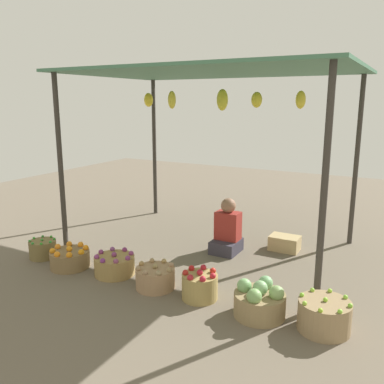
{
  "coord_description": "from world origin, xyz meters",
  "views": [
    {
      "loc": [
        2.49,
        -5.15,
        2.11
      ],
      "look_at": [
        0.0,
        -0.6,
        0.95
      ],
      "focal_mm": 38.2,
      "sensor_mm": 36.0,
      "label": 1
    }
  ],
  "objects_px": {
    "basket_green_chilies": "(43,249)",
    "basket_oranges": "(70,258)",
    "basket_cabbages": "(260,301)",
    "wooden_crate_near_vendor": "(285,243)",
    "vendor_person": "(227,232)",
    "basket_potatoes": "(155,277)",
    "basket_purple_onions": "(115,265)",
    "basket_red_apples": "(200,286)",
    "basket_limes": "(324,316)"
  },
  "relations": [
    {
      "from": "basket_oranges",
      "to": "basket_potatoes",
      "type": "relative_size",
      "value": 1.11
    },
    {
      "from": "basket_potatoes",
      "to": "basket_red_apples",
      "type": "distance_m",
      "value": 0.57
    },
    {
      "from": "basket_green_chilies",
      "to": "basket_limes",
      "type": "relative_size",
      "value": 0.74
    },
    {
      "from": "vendor_person",
      "to": "basket_red_apples",
      "type": "height_order",
      "value": "vendor_person"
    },
    {
      "from": "basket_oranges",
      "to": "basket_red_apples",
      "type": "xyz_separation_m",
      "value": [
        1.87,
        0.05,
        0.03
      ]
    },
    {
      "from": "basket_oranges",
      "to": "wooden_crate_near_vendor",
      "type": "relative_size",
      "value": 1.21
    },
    {
      "from": "vendor_person",
      "to": "basket_purple_onions",
      "type": "height_order",
      "value": "vendor_person"
    },
    {
      "from": "basket_purple_onions",
      "to": "vendor_person",
      "type": "bearing_deg",
      "value": 56.94
    },
    {
      "from": "basket_oranges",
      "to": "wooden_crate_near_vendor",
      "type": "xyz_separation_m",
      "value": [
        2.26,
        1.95,
        -0.01
      ]
    },
    {
      "from": "basket_green_chilies",
      "to": "basket_oranges",
      "type": "distance_m",
      "value": 0.57
    },
    {
      "from": "basket_green_chilies",
      "to": "wooden_crate_near_vendor",
      "type": "relative_size",
      "value": 0.87
    },
    {
      "from": "vendor_person",
      "to": "basket_cabbages",
      "type": "relative_size",
      "value": 1.51
    },
    {
      "from": "basket_green_chilies",
      "to": "basket_purple_onions",
      "type": "height_order",
      "value": "basket_purple_onions"
    },
    {
      "from": "basket_green_chilies",
      "to": "basket_cabbages",
      "type": "bearing_deg",
      "value": -0.97
    },
    {
      "from": "vendor_person",
      "to": "basket_potatoes",
      "type": "relative_size",
      "value": 1.73
    },
    {
      "from": "vendor_person",
      "to": "basket_limes",
      "type": "xyz_separation_m",
      "value": [
        1.63,
        -1.44,
        -0.15
      ]
    },
    {
      "from": "basket_green_chilies",
      "to": "basket_red_apples",
      "type": "height_order",
      "value": "basket_red_apples"
    },
    {
      "from": "basket_cabbages",
      "to": "wooden_crate_near_vendor",
      "type": "xyz_separation_m",
      "value": [
        -0.31,
        1.93,
        -0.05
      ]
    },
    {
      "from": "basket_green_chilies",
      "to": "basket_oranges",
      "type": "xyz_separation_m",
      "value": [
        0.57,
        -0.06,
        -0.0
      ]
    },
    {
      "from": "basket_green_chilies",
      "to": "basket_potatoes",
      "type": "relative_size",
      "value": 0.8
    },
    {
      "from": "basket_purple_onions",
      "to": "basket_cabbages",
      "type": "xyz_separation_m",
      "value": [
        1.92,
        -0.09,
        0.03
      ]
    },
    {
      "from": "basket_potatoes",
      "to": "basket_limes",
      "type": "bearing_deg",
      "value": 0.58
    },
    {
      "from": "basket_oranges",
      "to": "basket_potatoes",
      "type": "height_order",
      "value": "basket_potatoes"
    },
    {
      "from": "basket_green_chilies",
      "to": "basket_cabbages",
      "type": "relative_size",
      "value": 0.7
    },
    {
      "from": "basket_limes",
      "to": "vendor_person",
      "type": "bearing_deg",
      "value": 138.56
    },
    {
      "from": "basket_purple_onions",
      "to": "basket_limes",
      "type": "height_order",
      "value": "basket_limes"
    },
    {
      "from": "vendor_person",
      "to": "basket_green_chilies",
      "type": "distance_m",
      "value": 2.57
    },
    {
      "from": "basket_cabbages",
      "to": "basket_purple_onions",
      "type": "bearing_deg",
      "value": 177.31
    },
    {
      "from": "basket_purple_onions",
      "to": "basket_cabbages",
      "type": "distance_m",
      "value": 1.92
    },
    {
      "from": "basket_cabbages",
      "to": "basket_limes",
      "type": "relative_size",
      "value": 1.05
    },
    {
      "from": "basket_cabbages",
      "to": "wooden_crate_near_vendor",
      "type": "bearing_deg",
      "value": 99.04
    },
    {
      "from": "basket_red_apples",
      "to": "basket_cabbages",
      "type": "distance_m",
      "value": 0.7
    },
    {
      "from": "basket_potatoes",
      "to": "basket_red_apples",
      "type": "relative_size",
      "value": 1.15
    },
    {
      "from": "basket_cabbages",
      "to": "wooden_crate_near_vendor",
      "type": "height_order",
      "value": "basket_cabbages"
    },
    {
      "from": "basket_green_chilies",
      "to": "basket_purple_onions",
      "type": "relative_size",
      "value": 0.73
    },
    {
      "from": "basket_potatoes",
      "to": "basket_limes",
      "type": "distance_m",
      "value": 1.89
    },
    {
      "from": "basket_oranges",
      "to": "basket_green_chilies",
      "type": "bearing_deg",
      "value": 173.57
    },
    {
      "from": "basket_red_apples",
      "to": "wooden_crate_near_vendor",
      "type": "bearing_deg",
      "value": 78.45
    },
    {
      "from": "basket_green_chilies",
      "to": "basket_oranges",
      "type": "bearing_deg",
      "value": -6.43
    },
    {
      "from": "vendor_person",
      "to": "basket_limes",
      "type": "relative_size",
      "value": 1.59
    },
    {
      "from": "basket_limes",
      "to": "wooden_crate_near_vendor",
      "type": "bearing_deg",
      "value": 116.09
    },
    {
      "from": "basket_red_apples",
      "to": "wooden_crate_near_vendor",
      "type": "relative_size",
      "value": 0.95
    },
    {
      "from": "basket_oranges",
      "to": "basket_red_apples",
      "type": "relative_size",
      "value": 1.28
    },
    {
      "from": "basket_green_chilies",
      "to": "wooden_crate_near_vendor",
      "type": "bearing_deg",
      "value": 33.59
    },
    {
      "from": "basket_oranges",
      "to": "basket_red_apples",
      "type": "bearing_deg",
      "value": 1.47
    },
    {
      "from": "basket_green_chilies",
      "to": "basket_oranges",
      "type": "relative_size",
      "value": 0.72
    },
    {
      "from": "basket_potatoes",
      "to": "basket_cabbages",
      "type": "relative_size",
      "value": 0.87
    },
    {
      "from": "basket_limes",
      "to": "basket_green_chilies",
      "type": "bearing_deg",
      "value": 179.78
    },
    {
      "from": "basket_limes",
      "to": "basket_red_apples",
      "type": "bearing_deg",
      "value": -179.93
    },
    {
      "from": "basket_cabbages",
      "to": "basket_oranges",
      "type": "bearing_deg",
      "value": -179.75
    }
  ]
}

